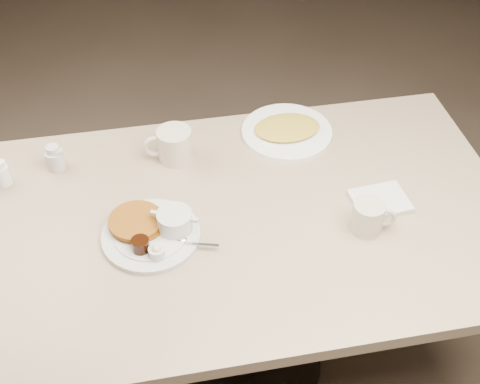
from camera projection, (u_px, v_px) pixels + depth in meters
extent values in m
cube|color=#4C3F33|center=(241.00, 364.00, 2.23)|extent=(7.00, 8.00, 0.02)
cube|color=tan|center=(241.00, 221.00, 1.72)|extent=(1.50, 0.90, 0.04)
cylinder|color=black|center=(241.00, 299.00, 1.96)|extent=(0.14, 0.14, 0.69)
cylinder|color=black|center=(241.00, 360.00, 2.21)|extent=(0.56, 0.56, 0.03)
cylinder|color=beige|center=(151.00, 235.00, 1.64)|extent=(0.34, 0.34, 0.01)
cylinder|color=beige|center=(151.00, 233.00, 1.64)|extent=(0.26, 0.26, 0.00)
cylinder|color=#874D10|center=(138.00, 223.00, 1.66)|extent=(0.20, 0.20, 0.01)
cylinder|color=#874D10|center=(136.00, 221.00, 1.64)|extent=(0.19, 0.19, 0.01)
cylinder|color=beige|center=(175.00, 221.00, 1.63)|extent=(0.12, 0.12, 0.05)
cube|color=beige|center=(155.00, 213.00, 1.63)|extent=(0.02, 0.02, 0.01)
cube|color=beige|center=(194.00, 220.00, 1.61)|extent=(0.02, 0.02, 0.01)
ellipsoid|color=silver|center=(171.00, 216.00, 1.63)|extent=(0.05, 0.05, 0.03)
ellipsoid|color=silver|center=(179.00, 220.00, 1.62)|extent=(0.05, 0.05, 0.02)
cylinder|color=black|center=(141.00, 245.00, 1.58)|extent=(0.06, 0.06, 0.04)
cylinder|color=beige|center=(157.00, 252.00, 1.57)|extent=(0.06, 0.06, 0.03)
ellipsoid|color=beige|center=(156.00, 249.00, 1.56)|extent=(0.03, 0.03, 0.02)
cube|color=#B9B9BD|center=(199.00, 244.00, 1.61)|extent=(0.10, 0.04, 0.00)
ellipsoid|color=#B9B9BD|center=(181.00, 239.00, 1.62)|extent=(0.04, 0.03, 0.01)
cylinder|color=beige|center=(367.00, 217.00, 1.64)|extent=(0.10, 0.10, 0.09)
cylinder|color=black|center=(370.00, 206.00, 1.61)|extent=(0.08, 0.08, 0.01)
torus|color=beige|center=(385.00, 218.00, 1.64)|extent=(0.06, 0.03, 0.06)
cube|color=silver|center=(380.00, 201.00, 1.73)|extent=(0.16, 0.13, 0.02)
cylinder|color=beige|center=(175.00, 145.00, 1.85)|extent=(0.11, 0.11, 0.10)
torus|color=beige|center=(155.00, 147.00, 1.84)|extent=(0.08, 0.02, 0.08)
cylinder|color=white|center=(1.00, 175.00, 1.78)|extent=(0.06, 0.06, 0.06)
cone|color=white|center=(4.00, 163.00, 1.76)|extent=(0.02, 0.02, 0.02)
cylinder|color=beige|center=(55.00, 160.00, 1.83)|extent=(0.07, 0.07, 0.06)
cylinder|color=beige|center=(52.00, 149.00, 1.80)|extent=(0.05, 0.05, 0.02)
cone|color=beige|center=(58.00, 153.00, 1.79)|extent=(0.03, 0.03, 0.02)
torus|color=beige|center=(48.00, 155.00, 1.84)|extent=(0.03, 0.03, 0.04)
cylinder|color=white|center=(287.00, 132.00, 1.96)|extent=(0.29, 0.29, 0.01)
ellipsoid|color=gold|center=(287.00, 127.00, 1.95)|extent=(0.21, 0.15, 0.02)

